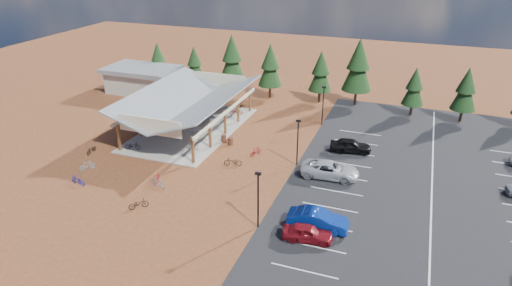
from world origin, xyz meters
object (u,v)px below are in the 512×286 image
at_px(lamp_post_1, 298,140).
at_px(bike_8, 92,149).
at_px(bike_0, 133,146).
at_px(bike_6, 210,116).
at_px(trash_bin_0, 224,139).
at_px(car_2, 330,170).
at_px(car_0, 308,233).
at_px(bike_3, 198,103).
at_px(bike_15, 256,151).
at_px(bike_11, 157,177).
at_px(car_1, 318,220).
at_px(lamp_post_2, 323,103).
at_px(bike_13, 159,183).
at_px(lamp_post_0, 258,196).
at_px(bike_7, 236,111).
at_px(bike_10, 78,180).
at_px(bike_1, 158,132).
at_px(bike_4, 192,146).
at_px(bike_16, 233,162).
at_px(car_4, 351,145).
at_px(outbuilding, 143,79).
at_px(trash_bin_1, 231,141).
at_px(bike_2, 169,122).
at_px(bike_5, 196,130).
at_px(bike_9, 87,166).

distance_m(lamp_post_1, bike_8, 22.93).
relative_size(bike_0, bike_6, 0.98).
bearing_deg(trash_bin_0, car_2, -17.30).
xyz_separation_m(bike_0, car_0, (22.65, -9.56, 0.17)).
height_order(lamp_post_1, bike_3, lamp_post_1).
bearing_deg(bike_15, lamp_post_1, -165.28).
relative_size(bike_8, bike_11, 1.05).
relative_size(bike_3, bike_6, 0.96).
bearing_deg(car_1, trash_bin_0, 43.87).
xyz_separation_m(lamp_post_2, bike_13, (-11.24, -21.03, -2.48)).
distance_m(lamp_post_0, bike_15, 13.87).
relative_size(car_0, car_2, 0.69).
height_order(lamp_post_2, bike_0, lamp_post_2).
relative_size(bike_7, bike_10, 1.01).
bearing_deg(bike_6, lamp_post_0, -129.34).
xyz_separation_m(bike_1, bike_3, (-0.25, 11.00, 0.02)).
xyz_separation_m(bike_4, car_0, (16.38, -11.93, 0.20)).
xyz_separation_m(bike_16, car_1, (10.95, -8.05, 0.37)).
bearing_deg(car_4, bike_4, 98.06).
xyz_separation_m(outbuilding, bike_16, (22.73, -18.46, -1.53)).
bearing_deg(bike_16, bike_8, -97.62).
bearing_deg(bike_8, trash_bin_1, 22.35).
height_order(lamp_post_1, bike_10, lamp_post_1).
xyz_separation_m(bike_3, car_0, (22.26, -24.96, 0.11)).
bearing_deg(bike_6, bike_2, 145.59).
xyz_separation_m(bike_5, bike_8, (-8.66, -8.52, -0.20)).
bearing_deg(trash_bin_1, bike_9, -136.53).
bearing_deg(lamp_post_0, bike_8, 162.55).
xyz_separation_m(trash_bin_1, bike_1, (-9.11, -0.81, 0.14)).
bearing_deg(bike_11, bike_8, 147.85).
relative_size(bike_0, bike_10, 0.94).
relative_size(lamp_post_0, bike_7, 2.77).
relative_size(bike_1, bike_10, 0.89).
height_order(car_1, car_4, car_1).
bearing_deg(bike_10, bike_6, 178.19).
bearing_deg(lamp_post_0, bike_10, 177.93).
height_order(lamp_post_1, bike_8, lamp_post_1).
distance_m(bike_1, bike_16, 12.14).
bearing_deg(outbuilding, car_2, -27.94).
height_order(bike_9, car_4, car_4).
xyz_separation_m(bike_2, bike_13, (7.09, -14.21, -0.00)).
bearing_deg(trash_bin_1, bike_6, 131.82).
height_order(bike_8, bike_9, bike_9).
bearing_deg(bike_8, bike_0, 23.49).
bearing_deg(bike_16, lamp_post_2, 139.83).
height_order(bike_2, bike_13, bike_13).
relative_size(lamp_post_2, bike_10, 2.80).
distance_m(bike_5, bike_13, 12.75).
bearing_deg(lamp_post_2, car_1, -78.25).
bearing_deg(car_4, bike_8, 100.32).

